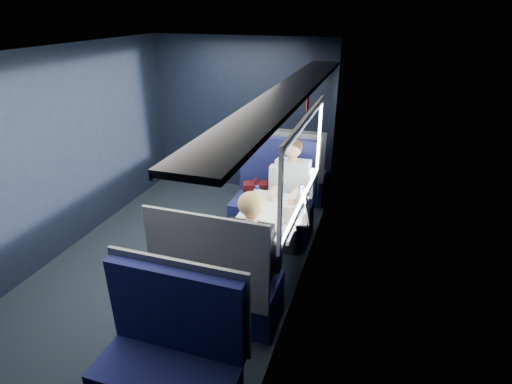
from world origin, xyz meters
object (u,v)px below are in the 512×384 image
(seat_row_back, at_px, (170,366))
(cup, at_px, (303,196))
(woman, at_px, (253,250))
(seat_bay_near, at_px, (273,201))
(bottle_small, at_px, (301,198))
(seat_bay_far, at_px, (221,285))
(laptop, at_px, (300,212))
(man, at_px, (290,188))
(seat_row_front, at_px, (290,175))
(table, at_px, (268,219))

(seat_row_back, height_order, cup, seat_row_back)
(cup, bearing_deg, woman, -100.59)
(seat_bay_near, height_order, seat_row_back, seat_bay_near)
(seat_bay_near, bearing_deg, bottle_small, -53.27)
(woman, relative_size, bottle_small, 5.56)
(woman, bearing_deg, seat_bay_far, -146.18)
(seat_row_back, height_order, laptop, seat_row_back)
(laptop, bearing_deg, seat_bay_near, 120.36)
(seat_bay_far, bearing_deg, seat_row_back, -90.00)
(seat_bay_far, relative_size, woman, 0.95)
(bottle_small, bearing_deg, man, 115.62)
(seat_row_front, bearing_deg, laptop, -74.08)
(table, relative_size, cup, 12.07)
(woman, bearing_deg, cup, 79.41)
(woman, xyz_separation_m, bottle_small, (0.23, 0.93, 0.12))
(woman, distance_m, laptop, 0.73)
(seat_bay_far, xyz_separation_m, cup, (0.46, 1.28, 0.37))
(seat_row_front, height_order, seat_row_back, same)
(seat_bay_near, distance_m, seat_bay_far, 1.75)
(table, relative_size, seat_bay_far, 0.79)
(bottle_small, relative_size, cup, 2.87)
(seat_bay_far, bearing_deg, man, 80.97)
(seat_bay_near, bearing_deg, woman, -80.74)
(seat_row_back, xyz_separation_m, woman, (0.25, 1.09, 0.32))
(seat_bay_far, xyz_separation_m, bottle_small, (0.48, 1.09, 0.43))
(laptop, height_order, bottle_small, laptop)
(seat_bay_near, height_order, laptop, seat_bay_near)
(table, distance_m, seat_row_front, 1.82)
(seat_row_back, height_order, man, man)
(seat_row_back, distance_m, man, 2.53)
(seat_bay_far, bearing_deg, table, 78.22)
(seat_bay_far, distance_m, seat_row_back, 0.92)
(laptop, bearing_deg, table, 174.99)
(bottle_small, bearing_deg, seat_bay_far, -113.69)
(seat_row_front, xyz_separation_m, cup, (0.46, -1.39, 0.37))
(seat_row_front, bearing_deg, table, -84.20)
(seat_bay_far, bearing_deg, seat_row_front, 90.00)
(seat_row_back, relative_size, cup, 14.00)
(woman, bearing_deg, bottle_small, 76.06)
(laptop, distance_m, bottle_small, 0.25)
(seat_bay_near, relative_size, seat_bay_far, 1.00)
(seat_bay_near, xyz_separation_m, man, (0.26, -0.17, 0.30))
(seat_row_back, xyz_separation_m, bottle_small, (0.48, 2.02, 0.44))
(seat_bay_far, height_order, laptop, seat_bay_far)
(seat_bay_near, height_order, cup, seat_bay_near)
(table, distance_m, cup, 0.51)
(man, bearing_deg, bottle_small, -64.38)
(seat_row_front, xyz_separation_m, laptop, (0.52, -1.83, 0.40))
(laptop, height_order, cup, laptop)
(laptop, bearing_deg, seat_row_back, -106.43)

